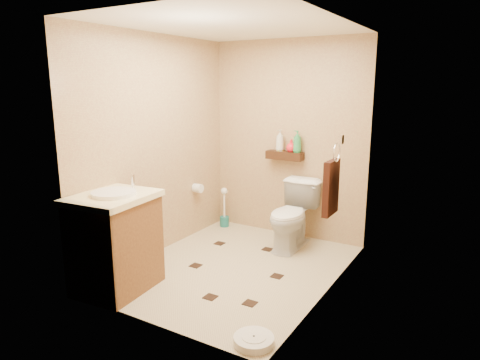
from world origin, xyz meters
The scene contains 18 objects.
ground centered at (0.00, 0.00, 0.00)m, with size 2.50×2.50×0.00m, color #C7BA92.
wall_back centered at (0.00, 1.25, 1.20)m, with size 2.00×0.04×2.40m, color tan.
wall_front centered at (0.00, -1.25, 1.20)m, with size 2.00×0.04×2.40m, color tan.
wall_left centered at (-1.00, 0.00, 1.20)m, with size 0.04×2.50×2.40m, color tan.
wall_right centered at (1.00, 0.00, 1.20)m, with size 0.04×2.50×2.40m, color tan.
ceiling centered at (0.00, 0.00, 2.40)m, with size 2.00×2.50×0.02m, color white.
wall_shelf centered at (0.00, 1.17, 1.02)m, with size 0.46×0.14×0.10m, color #361B0E.
floor_accents centered at (0.05, -0.04, 0.00)m, with size 1.13×1.39×0.01m.
toilet centered at (0.27, 0.83, 0.39)m, with size 0.44×0.76×0.78m, color white.
vanity centered at (-0.70, -0.95, 0.47)m, with size 0.68×0.80×1.05m.
bathroom_scale centered at (0.82, -1.07, 0.03)m, with size 0.39×0.39×0.06m.
toilet_brush centered at (-0.82, 1.07, 0.19)m, with size 0.12×0.12×0.53m.
towel_ring centered at (0.91, 0.25, 0.95)m, with size 0.12×0.30×0.76m.
toilet_paper centered at (-0.94, 0.65, 0.60)m, with size 0.12×0.11×0.12m.
bottle_a centered at (-0.07, 1.17, 1.20)m, with size 0.10×0.10×0.26m, color beige.
bottle_b centered at (-0.07, 1.17, 1.15)m, with size 0.07×0.07×0.15m, color #C2D02B.
bottle_c centered at (0.08, 1.17, 1.15)m, with size 0.12×0.12×0.15m, color red.
bottle_d centered at (0.16, 1.17, 1.20)m, with size 0.10×0.10×0.26m, color #2F8E4E.
Camera 1 is at (2.17, -3.53, 1.87)m, focal length 32.00 mm.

